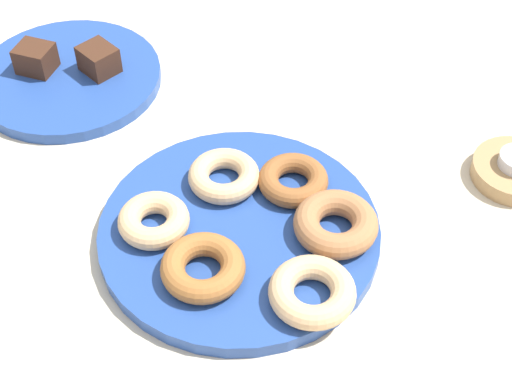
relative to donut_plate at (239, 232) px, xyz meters
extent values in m
plane|color=beige|center=(0.00, 0.00, -0.01)|extent=(2.40, 2.40, 0.00)
cylinder|color=#284C9E|center=(0.00, 0.00, 0.00)|extent=(0.31, 0.31, 0.02)
torus|color=#995B2D|center=(0.01, 0.08, 0.02)|extent=(0.11, 0.11, 0.02)
torus|color=#EABC84|center=(-0.07, -0.06, 0.02)|extent=(0.11, 0.11, 0.03)
torus|color=#EABC84|center=(-0.05, 0.04, 0.02)|extent=(0.10, 0.10, 0.02)
torus|color=#EABC84|center=(0.12, -0.03, 0.02)|extent=(0.09, 0.09, 0.03)
torus|color=#AD6B33|center=(0.01, -0.07, 0.02)|extent=(0.09, 0.09, 0.03)
torus|color=#B27547|center=(0.09, 0.06, 0.02)|extent=(0.13, 0.13, 0.03)
cylinder|color=#284C9E|center=(-0.35, 0.07, 0.00)|extent=(0.25, 0.25, 0.02)
cube|color=#472819|center=(-0.39, 0.05, 0.03)|extent=(0.06, 0.05, 0.04)
cube|color=#472819|center=(-0.32, 0.10, 0.03)|extent=(0.05, 0.05, 0.04)
camera|label=1|loc=(0.35, -0.43, 0.65)|focal=54.45mm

